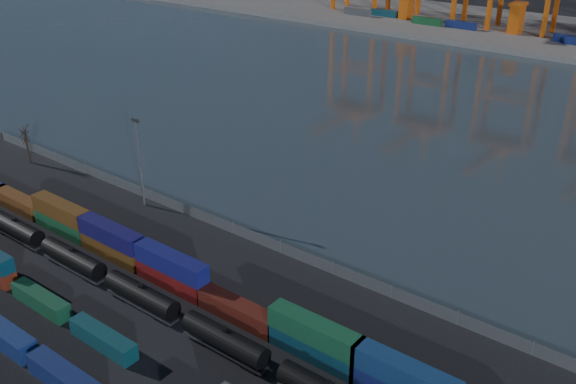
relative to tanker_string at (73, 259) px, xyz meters
The scene contains 10 objects.
ground 22.22m from the tanker_string, 12.84° to the right, with size 700.00×700.00×0.00m, color black.
harbor_water 102.40m from the tanker_string, 77.83° to the left, with size 700.00×700.00×0.00m, color #2A363D.
container_row_south 19.82m from the tanker_string, 52.90° to the right, with size 128.11×2.51×5.35m.
container_row_mid 18.32m from the tanker_string, 27.52° to the right, with size 139.83×2.23×4.75m.
container_row_north 19.99m from the tanker_string, 17.88° to the left, with size 142.24×2.61×5.57m.
tanker_string is the anchor object (origin of this frame).
waterfront_fence 31.61m from the tanker_string, 46.93° to the left, with size 160.12×0.12×2.20m.
bare_tree 46.47m from the tanker_string, 155.37° to the left, with size 2.20×2.13×8.46m.
yard_light_mast 23.84m from the tanker_string, 111.78° to the left, with size 1.60×0.40×16.60m.
quay_containers 190.84m from the tanker_string, 86.82° to the left, with size 172.58×10.99×2.60m.
Camera 1 is at (54.21, -40.47, 53.64)m, focal length 40.00 mm.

